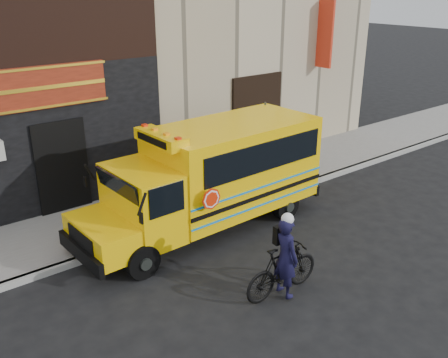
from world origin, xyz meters
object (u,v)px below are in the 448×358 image
school_bus (214,173)px  sign_pole (264,143)px  bicycle (282,270)px  cyclist (285,259)px

school_bus → sign_pole: (2.71, 1.03, 0.06)m
school_bus → sign_pole: bearing=20.9°
bicycle → sign_pole: bearing=-36.3°
bicycle → cyclist: 0.33m
sign_pole → bicycle: 5.73m
school_bus → sign_pole: school_bus is taller
sign_pole → bicycle: bearing=-128.2°
sign_pole → cyclist: bearing=-127.8°
sign_pole → bicycle: sign_pole is taller
school_bus → cyclist: school_bus is taller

